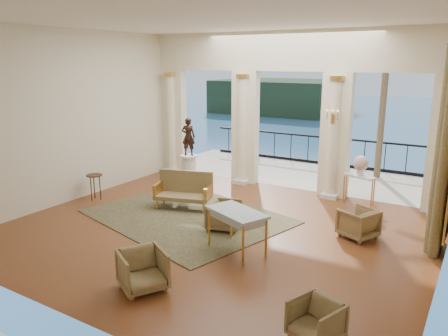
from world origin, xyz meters
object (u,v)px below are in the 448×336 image
Objects in this scene: armchair_c at (358,222)px; console_table at (360,180)px; settee at (184,190)px; statue at (188,137)px; side_table at (94,178)px; pedestal at (189,172)px; armchair_a at (143,268)px; armchair_d at (224,214)px; game_table at (237,215)px; armchair_b at (316,319)px.

armchair_c is 2.39m from console_table.
statue is (-0.95, 1.53, 1.08)m from settee.
armchair_c is at bearing 149.86° from statue.
pedestal is at bearing 56.06° from side_table.
armchair_d is at bearing 34.68° from armchair_a.
armchair_d reaches higher than armchair_c.
side_table is (-1.51, -2.25, 0.12)m from pedestal.
armchair_a reaches higher than side_table.
console_table is 7.07m from side_table.
side_table is at bearing 38.20° from statue.
armchair_c is at bearing 69.22° from game_table.
settee is 2.21× the size of side_table.
statue reaches higher than settee.
game_table is at bearing -84.06° from console_table.
armchair_b is at bearing 31.82° from armchair_c.
pedestal is (-2.58, 2.23, 0.12)m from armchair_d.
statue is at bearing 160.28° from game_table.
game_table is at bearing -152.51° from armchair_d.
game_table is at bearing -50.51° from settee.
settee is 4.59m from console_table.
game_table is at bearing -9.96° from side_table.
armchair_a is 2.20m from game_table.
console_table is at bearing -140.49° from armchair_c.
armchair_b is at bearing -20.89° from side_table.
armchair_c is 1.00× the size of side_table.
armchair_d is 0.65× the size of statue.
game_table is 1.27× the size of statue.
console_table is (-0.59, 2.30, 0.29)m from armchair_c.
armchair_a is 2.98m from armchair_d.
armchair_d is at bearing 158.75° from armchair_b.
armchair_d is (-3.16, 2.79, 0.04)m from armchair_b.
armchair_c is 2.74m from game_table.
armchair_a is 1.05× the size of armchair_c.
console_table is at bearing 28.72° from side_table.
armchair_d is at bearing -40.87° from pedestal.
armchair_d is 1.78m from settee.
armchair_a is 0.67× the size of statue.
armchair_d is at bearing 156.05° from game_table.
statue is 1.57× the size of side_table.
armchair_d reaches higher than side_table.
side_table is at bearing 179.27° from armchair_b.
game_table reaches higher than armchair_d.
console_table is (2.10, 3.38, 0.29)m from armchair_d.
settee is at bearing 164.05° from armchair_b.
armchair_c is 0.64× the size of statue.
armchair_d is at bearing 0.23° from side_table.
side_table is at bearing 178.67° from settee.
pedestal reaches higher than armchair_a.
console_table is at bearing 119.89° from armchair_b.
statue is at bearing 58.52° from armchair_a.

